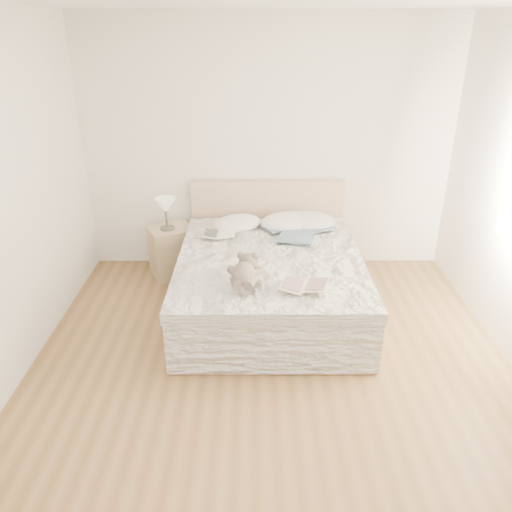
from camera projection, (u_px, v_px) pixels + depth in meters
name	position (u px, v px, depth m)	size (l,w,h in m)	color
floor	(273.00, 384.00, 3.92)	(4.00, 4.50, 0.00)	brown
wall_back	(268.00, 148.00, 5.39)	(4.00, 0.02, 2.70)	white
bed	(269.00, 279.00, 4.87)	(1.72, 2.14, 1.00)	tan
nightstand	(172.00, 251.00, 5.53)	(0.45, 0.40, 0.56)	tan
table_lamp	(166.00, 207.00, 5.27)	(0.22, 0.22, 0.35)	#453F3B
pillow_left	(237.00, 223.00, 5.31)	(0.54, 0.38, 0.16)	white
pillow_middle	(290.00, 222.00, 5.35)	(0.64, 0.45, 0.19)	white
pillow_right	(306.00, 221.00, 5.36)	(0.64, 0.45, 0.19)	silver
blouse	(298.00, 234.00, 5.07)	(0.53, 0.57, 0.02)	#3F546F
photo_book	(219.00, 234.00, 5.05)	(0.34, 0.23, 0.03)	white
childrens_book	(305.00, 286.00, 4.07)	(0.39, 0.27, 0.03)	beige
teddy_bear	(244.00, 281.00, 4.09)	(0.27, 0.38, 0.20)	#695B50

